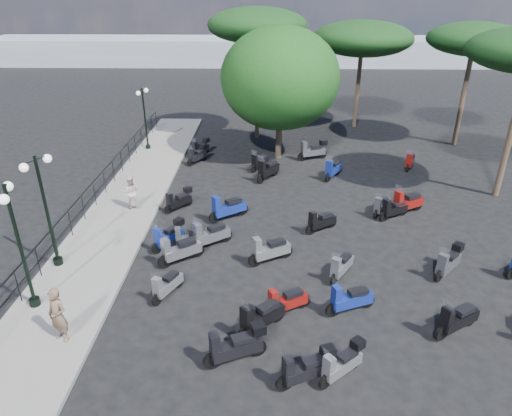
{
  "coord_description": "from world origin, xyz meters",
  "views": [
    {
      "loc": [
        -0.25,
        -14.6,
        8.99
      ],
      "look_at": [
        -0.63,
        1.22,
        1.2
      ],
      "focal_mm": 32.0,
      "sensor_mm": 36.0,
      "label": 1
    }
  ],
  "objects_px": {
    "scooter_1": "(167,285)",
    "scooter_23": "(333,169)",
    "broadleaf_tree": "(280,79)",
    "pine_0": "(363,38)",
    "scooter_22": "(381,205)",
    "scooter_0": "(236,346)",
    "pedestrian_far": "(131,192)",
    "woman": "(58,315)",
    "scooter_15": "(321,222)",
    "lamp_post_2": "(145,115)",
    "scooter_14": "(341,266)",
    "scooter_21": "(449,262)",
    "scooter_12": "(342,363)",
    "pine_2": "(257,25)",
    "scooter_4": "(179,200)",
    "scooter_16": "(268,170)",
    "scooter_20": "(350,300)",
    "lamp_post_0": "(18,240)",
    "scooter_3": "(180,250)",
    "scooter_31": "(200,148)",
    "scooter_29": "(410,161)",
    "lamp_post_1": "(45,205)",
    "scooter_27": "(393,209)",
    "scooter_11": "(259,162)",
    "scooter_6": "(307,369)",
    "scooter_30": "(210,235)",
    "scooter_5": "(197,155)",
    "scooter_13": "(261,318)",
    "scooter_2": "(169,236)",
    "scooter_17": "(313,151)",
    "scooter_19": "(457,320)",
    "scooter_9": "(190,239)",
    "scooter_8": "(270,250)",
    "pine_1": "(475,39)"
  },
  "relations": [
    {
      "from": "scooter_2",
      "to": "scooter_21",
      "type": "relative_size",
      "value": 1.05
    },
    {
      "from": "scooter_1",
      "to": "scooter_23",
      "type": "height_order",
      "value": "scooter_23"
    },
    {
      "from": "scooter_21",
      "to": "scooter_22",
      "type": "bearing_deg",
      "value": -30.2
    },
    {
      "from": "scooter_27",
      "to": "scooter_31",
      "type": "distance_m",
      "value": 12.04
    },
    {
      "from": "scooter_5",
      "to": "pedestrian_far",
      "type": "bearing_deg",
      "value": 104.44
    },
    {
      "from": "scooter_20",
      "to": "scooter_29",
      "type": "relative_size",
      "value": 1.1
    },
    {
      "from": "lamp_post_1",
      "to": "scooter_3",
      "type": "height_order",
      "value": "lamp_post_1"
    },
    {
      "from": "woman",
      "to": "scooter_15",
      "type": "xyz_separation_m",
      "value": [
        7.8,
        6.61,
        -0.55
      ]
    },
    {
      "from": "scooter_21",
      "to": "scooter_12",
      "type": "bearing_deg",
      "value": 91.68
    },
    {
      "from": "scooter_4",
      "to": "scooter_22",
      "type": "xyz_separation_m",
      "value": [
        8.81,
        -0.23,
        -0.04
      ]
    },
    {
      "from": "scooter_12",
      "to": "pedestrian_far",
      "type": "bearing_deg",
      "value": 0.85
    },
    {
      "from": "scooter_17",
      "to": "scooter_21",
      "type": "bearing_deg",
      "value": 176.47
    },
    {
      "from": "scooter_5",
      "to": "scooter_13",
      "type": "xyz_separation_m",
      "value": [
        3.72,
        -13.68,
        0.03
      ]
    },
    {
      "from": "scooter_6",
      "to": "scooter_16",
      "type": "relative_size",
      "value": 0.94
    },
    {
      "from": "pedestrian_far",
      "to": "scooter_23",
      "type": "bearing_deg",
      "value": -168.26
    },
    {
      "from": "scooter_16",
      "to": "scooter_20",
      "type": "distance_m",
      "value": 10.75
    },
    {
      "from": "scooter_9",
      "to": "lamp_post_1",
      "type": "bearing_deg",
      "value": 92.87
    },
    {
      "from": "pine_0",
      "to": "pine_2",
      "type": "relative_size",
      "value": 0.89
    },
    {
      "from": "pine_1",
      "to": "pine_2",
      "type": "distance_m",
      "value": 12.36
    },
    {
      "from": "scooter_20",
      "to": "scooter_29",
      "type": "distance_m",
      "value": 13.22
    },
    {
      "from": "pedestrian_far",
      "to": "pine_2",
      "type": "height_order",
      "value": "pine_2"
    },
    {
      "from": "lamp_post_2",
      "to": "scooter_14",
      "type": "distance_m",
      "value": 16.23
    },
    {
      "from": "scooter_11",
      "to": "pine_2",
      "type": "xyz_separation_m",
      "value": [
        -0.25,
        5.64,
        6.39
      ]
    },
    {
      "from": "scooter_0",
      "to": "pedestrian_far",
      "type": "bearing_deg",
      "value": 7.45
    },
    {
      "from": "woman",
      "to": "pedestrian_far",
      "type": "distance_m",
      "value": 8.27
    },
    {
      "from": "lamp_post_2",
      "to": "scooter_16",
      "type": "relative_size",
      "value": 2.22
    },
    {
      "from": "scooter_11",
      "to": "scooter_30",
      "type": "xyz_separation_m",
      "value": [
        -1.71,
        -8.08,
        0.07
      ]
    },
    {
      "from": "pedestrian_far",
      "to": "scooter_12",
      "type": "xyz_separation_m",
      "value": [
        7.82,
        -9.3,
        -0.45
      ]
    },
    {
      "from": "pedestrian_far",
      "to": "scooter_16",
      "type": "distance_m",
      "value": 7.03
    },
    {
      "from": "scooter_14",
      "to": "scooter_17",
      "type": "height_order",
      "value": "scooter_17"
    },
    {
      "from": "pine_2",
      "to": "scooter_19",
      "type": "bearing_deg",
      "value": -71.7
    },
    {
      "from": "scooter_0",
      "to": "scooter_11",
      "type": "xyz_separation_m",
      "value": [
        0.37,
        13.93,
        -0.09
      ]
    },
    {
      "from": "scooter_12",
      "to": "pine_2",
      "type": "xyz_separation_m",
      "value": [
        -2.58,
        20.04,
        6.36
      ]
    },
    {
      "from": "lamp_post_2",
      "to": "scooter_6",
      "type": "relative_size",
      "value": 2.37
    },
    {
      "from": "scooter_16",
      "to": "pine_2",
      "type": "distance_m",
      "value": 9.45
    },
    {
      "from": "scooter_3",
      "to": "scooter_31",
      "type": "bearing_deg",
      "value": -32.14
    },
    {
      "from": "scooter_11",
      "to": "scooter_22",
      "type": "distance_m",
      "value": 7.43
    },
    {
      "from": "lamp_post_2",
      "to": "scooter_12",
      "type": "bearing_deg",
      "value": -44.56
    },
    {
      "from": "scooter_4",
      "to": "scooter_23",
      "type": "bearing_deg",
      "value": -109.92
    },
    {
      "from": "scooter_1",
      "to": "pine_2",
      "type": "distance_m",
      "value": 18.15
    },
    {
      "from": "scooter_20",
      "to": "pine_0",
      "type": "distance_m",
      "value": 21.27
    },
    {
      "from": "lamp_post_2",
      "to": "pedestrian_far",
      "type": "xyz_separation_m",
      "value": [
        1.22,
        -8.06,
        -1.29
      ]
    },
    {
      "from": "woman",
      "to": "scooter_16",
      "type": "relative_size",
      "value": 1.02
    },
    {
      "from": "broadleaf_tree",
      "to": "pine_0",
      "type": "relative_size",
      "value": 1.03
    },
    {
      "from": "lamp_post_0",
      "to": "scooter_21",
      "type": "xyz_separation_m",
      "value": [
        13.28,
        2.19,
        -1.96
      ]
    },
    {
      "from": "scooter_22",
      "to": "scooter_0",
      "type": "bearing_deg",
      "value": 89.93
    },
    {
      "from": "scooter_20",
      "to": "lamp_post_0",
      "type": "bearing_deg",
      "value": 68.8
    },
    {
      "from": "lamp_post_2",
      "to": "scooter_16",
      "type": "bearing_deg",
      "value": -13.16
    },
    {
      "from": "scooter_13",
      "to": "scooter_21",
      "type": "height_order",
      "value": "scooter_13"
    },
    {
      "from": "lamp_post_2",
      "to": "scooter_8",
      "type": "relative_size",
      "value": 2.23
    }
  ]
}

